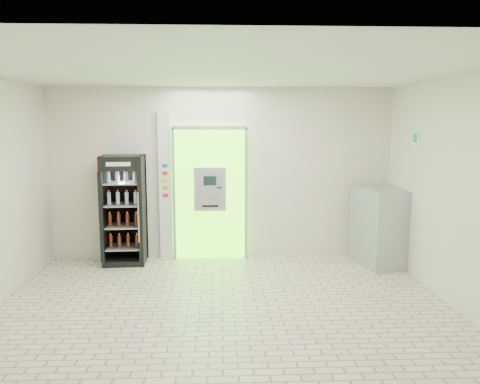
{
  "coord_description": "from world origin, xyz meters",
  "views": [
    {
      "loc": [
        -0.01,
        -5.7,
        2.35
      ],
      "look_at": [
        0.27,
        1.2,
        1.35
      ],
      "focal_mm": 35.0,
      "sensor_mm": 36.0,
      "label": 1
    }
  ],
  "objects": [
    {
      "name": "beverage_cooler",
      "position": [
        -1.66,
        2.19,
        0.88
      ],
      "size": [
        0.73,
        0.68,
        1.84
      ],
      "rotation": [
        0.0,
        0.0,
        0.06
      ],
      "color": "black",
      "rests_on": "ground"
    },
    {
      "name": "exit_sign",
      "position": [
        2.99,
        1.4,
        2.12
      ],
      "size": [
        0.02,
        0.22,
        0.26
      ],
      "color": "white",
      "rests_on": "room_shell"
    },
    {
      "name": "ground",
      "position": [
        0.0,
        0.0,
        0.0
      ],
      "size": [
        6.0,
        6.0,
        0.0
      ],
      "primitive_type": "plane",
      "color": "beige",
      "rests_on": "ground"
    },
    {
      "name": "room_shell",
      "position": [
        0.0,
        0.0,
        1.84
      ],
      "size": [
        6.0,
        6.0,
        6.0
      ],
      "color": "silver",
      "rests_on": "ground"
    },
    {
      "name": "steel_cabinet",
      "position": [
        2.66,
        1.9,
        0.65
      ],
      "size": [
        0.84,
        1.09,
        1.3
      ],
      "rotation": [
        0.0,
        0.0,
        0.2
      ],
      "color": "#9EA0A5",
      "rests_on": "ground"
    },
    {
      "name": "atm_assembly",
      "position": [
        -0.2,
        2.41,
        1.17
      ],
      "size": [
        1.3,
        0.24,
        2.33
      ],
      "color": "#5CFB11",
      "rests_on": "ground"
    },
    {
      "name": "pillar",
      "position": [
        -0.98,
        2.45,
        1.3
      ],
      "size": [
        0.22,
        0.11,
        2.6
      ],
      "color": "silver",
      "rests_on": "ground"
    }
  ]
}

